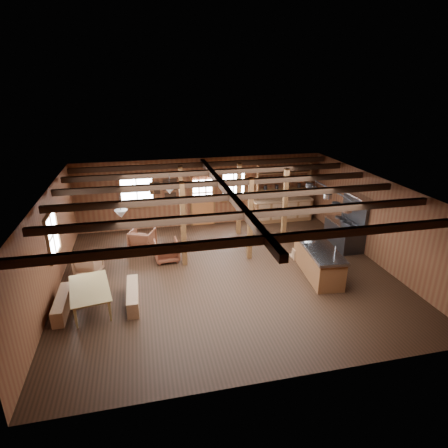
{
  "coord_description": "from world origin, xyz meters",
  "views": [
    {
      "loc": [
        -2.37,
        -10.04,
        5.67
      ],
      "look_at": [
        0.1,
        0.9,
        1.35
      ],
      "focal_mm": 30.0,
      "sensor_mm": 36.0,
      "label": 1
    }
  ],
  "objects_px": {
    "kitchen_island": "(318,260)",
    "commercial_range": "(346,230)",
    "armchair_a": "(167,250)",
    "armchair_c": "(88,264)",
    "dining_table": "(92,298)",
    "armchair_b": "(142,240)"
  },
  "relations": [
    {
      "from": "armchair_c",
      "to": "dining_table",
      "type": "bearing_deg",
      "value": 115.61
    },
    {
      "from": "kitchen_island",
      "to": "dining_table",
      "type": "distance_m",
      "value": 6.67
    },
    {
      "from": "kitchen_island",
      "to": "armchair_b",
      "type": "bearing_deg",
      "value": 155.8
    },
    {
      "from": "dining_table",
      "to": "kitchen_island",
      "type": "bearing_deg",
      "value": -95.92
    },
    {
      "from": "kitchen_island",
      "to": "armchair_b",
      "type": "xyz_separation_m",
      "value": [
        -5.27,
        3.05,
        -0.11
      ]
    },
    {
      "from": "armchair_a",
      "to": "armchair_c",
      "type": "relative_size",
      "value": 1.09
    },
    {
      "from": "commercial_range",
      "to": "armchair_a",
      "type": "distance_m",
      "value": 6.41
    },
    {
      "from": "commercial_range",
      "to": "armchair_c",
      "type": "relative_size",
      "value": 2.77
    },
    {
      "from": "kitchen_island",
      "to": "commercial_range",
      "type": "xyz_separation_m",
      "value": [
        1.9,
        1.7,
        0.17
      ]
    },
    {
      "from": "commercial_range",
      "to": "dining_table",
      "type": "xyz_separation_m",
      "value": [
        -8.55,
        -2.12,
        -0.34
      ]
    },
    {
      "from": "kitchen_island",
      "to": "armchair_b",
      "type": "distance_m",
      "value": 6.09
    },
    {
      "from": "dining_table",
      "to": "armchair_b",
      "type": "height_order",
      "value": "armchair_b"
    },
    {
      "from": "commercial_range",
      "to": "armchair_c",
      "type": "bearing_deg",
      "value": -179.0
    },
    {
      "from": "commercial_range",
      "to": "armchair_a",
      "type": "xyz_separation_m",
      "value": [
        -6.4,
        0.27,
        -0.29
      ]
    },
    {
      "from": "kitchen_island",
      "to": "commercial_range",
      "type": "relative_size",
      "value": 1.29
    },
    {
      "from": "kitchen_island",
      "to": "armchair_a",
      "type": "relative_size",
      "value": 3.29
    },
    {
      "from": "kitchen_island",
      "to": "armchair_a",
      "type": "height_order",
      "value": "kitchen_island"
    },
    {
      "from": "dining_table",
      "to": "armchair_c",
      "type": "relative_size",
      "value": 2.42
    },
    {
      "from": "commercial_range",
      "to": "armchair_b",
      "type": "height_order",
      "value": "commercial_range"
    },
    {
      "from": "dining_table",
      "to": "armchair_b",
      "type": "bearing_deg",
      "value": -31.25
    },
    {
      "from": "armchair_a",
      "to": "commercial_range",
      "type": "bearing_deg",
      "value": 173.35
    },
    {
      "from": "kitchen_island",
      "to": "armchair_a",
      "type": "bearing_deg",
      "value": 162.13
    }
  ]
}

